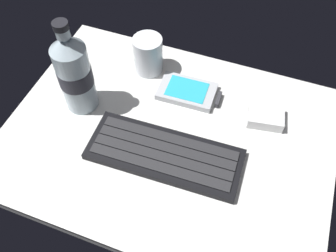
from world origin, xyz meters
TOP-DOWN VIEW (x-y plane):
  - ground_plane at (0.00, -0.23)cm, footprint 64.00×48.00cm
  - keyboard at (1.12, -4.87)cm, footprint 29.36×12.00cm
  - handheld_device at (0.66, 11.51)cm, footprint 12.99×8.02cm
  - juice_cup at (-10.45, 15.58)cm, footprint 6.40×6.40cm
  - water_bottle at (-19.61, 1.42)cm, footprint 6.73×6.73cm
  - charger_block at (17.10, 10.32)cm, footprint 7.81×6.65cm

SIDE VIEW (x-z plane):
  - ground_plane at x=0.00cm, z-range -2.39..0.41cm
  - handheld_device at x=0.66cm, z-range -0.02..1.48cm
  - keyboard at x=1.12cm, z-range -0.04..1.66cm
  - charger_block at x=17.10cm, z-range 0.00..2.40cm
  - juice_cup at x=-10.45cm, z-range -0.34..8.16cm
  - water_bottle at x=-19.61cm, z-range -1.39..19.41cm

